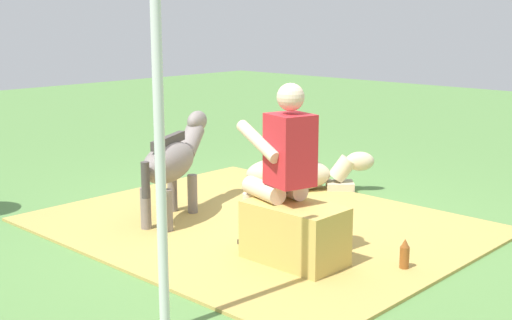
# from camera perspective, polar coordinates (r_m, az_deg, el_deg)

# --- Properties ---
(ground_plane) EXTENTS (24.00, 24.00, 0.00)m
(ground_plane) POSITION_cam_1_polar(r_m,az_deg,el_deg) (6.00, 0.08, -5.49)
(ground_plane) COLOR #568442
(hay_patch) EXTENTS (3.57, 2.92, 0.02)m
(hay_patch) POSITION_cam_1_polar(r_m,az_deg,el_deg) (5.98, 0.18, -5.44)
(hay_patch) COLOR tan
(hay_patch) RESTS_ON ground
(hay_bale) EXTENTS (0.73, 0.43, 0.46)m
(hay_bale) POSITION_cam_1_polar(r_m,az_deg,el_deg) (5.04, 3.22, -6.24)
(hay_bale) COLOR tan
(hay_bale) RESTS_ON ground
(person_seated) EXTENTS (0.71, 0.53, 1.34)m
(person_seated) POSITION_cam_1_polar(r_m,az_deg,el_deg) (5.03, 2.12, -0.29)
(person_seated) COLOR beige
(person_seated) RESTS_ON ground
(pony_standing) EXTENTS (0.78, 1.24, 0.91)m
(pony_standing) POSITION_cam_1_polar(r_m,az_deg,el_deg) (6.07, -6.94, -0.03)
(pony_standing) COLOR slate
(pony_standing) RESTS_ON ground
(pony_lying) EXTENTS (1.17, 1.11, 0.42)m
(pony_lying) POSITION_cam_1_polar(r_m,az_deg,el_deg) (7.12, 3.52, -1.12)
(pony_lying) COLOR beige
(pony_lying) RESTS_ON ground
(soda_bottle) EXTENTS (0.07, 0.07, 0.24)m
(soda_bottle) POSITION_cam_1_polar(r_m,az_deg,el_deg) (5.05, 12.30, -7.81)
(soda_bottle) COLOR brown
(soda_bottle) RESTS_ON ground
(tent_pole_left) EXTENTS (0.06, 0.06, 2.59)m
(tent_pole_left) POSITION_cam_1_polar(r_m,az_deg,el_deg) (3.75, -8.14, 4.06)
(tent_pole_left) COLOR silver
(tent_pole_left) RESTS_ON ground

